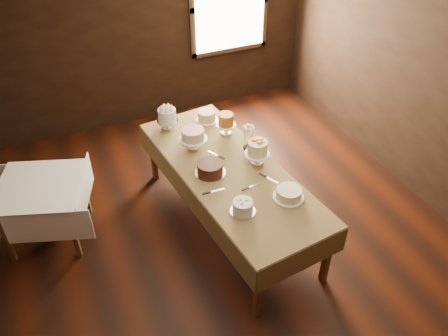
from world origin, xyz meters
TOP-DOWN VIEW (x-y plane):
  - floor at (0.00, 0.00)m, footprint 5.00×6.00m
  - wall_back at (0.00, 3.00)m, footprint 5.00×0.02m
  - wall_right at (2.50, 0.00)m, footprint 0.02×6.00m
  - window at (1.30, 2.94)m, footprint 1.10×0.05m
  - display_table at (0.12, 0.34)m, footprint 1.30×2.69m
  - side_table at (-1.79, 0.96)m, footprint 1.11×1.11m
  - cake_meringue at (-0.23, 1.36)m, footprint 0.26×0.26m
  - cake_speckled at (0.27, 1.34)m, footprint 0.28×0.28m
  - cake_lattice at (-0.09, 0.86)m, footprint 0.36×0.36m
  - cake_caramel at (0.37, 0.98)m, footprint 0.25×0.25m
  - cake_chocolate at (-0.09, 0.35)m, footprint 0.35×0.35m
  - cake_flowers at (0.44, 0.32)m, footprint 0.30×0.30m
  - cake_swirl at (-0.03, -0.32)m, footprint 0.28×0.28m
  - cake_cream at (0.47, -0.32)m, footprint 0.31×0.31m
  - cake_server_a at (0.25, -0.01)m, footprint 0.24×0.06m
  - cake_server_b at (0.45, -0.02)m, footprint 0.13×0.23m
  - cake_server_c at (0.07, 0.66)m, footprint 0.13×0.23m
  - cake_server_e at (-0.13, 0.06)m, footprint 0.24×0.03m
  - flower_vase at (0.45, 0.55)m, footprint 0.15×0.15m
  - flower_bouquet at (0.45, 0.55)m, footprint 0.14×0.14m

SIDE VIEW (x-z plane):
  - floor at x=0.00m, z-range -0.01..0.01m
  - side_table at x=-1.79m, z-range 0.28..1.02m
  - display_table at x=0.12m, z-range 0.34..1.14m
  - cake_server_a at x=0.25m, z-range 0.80..0.81m
  - cake_server_b at x=0.45m, z-range 0.80..0.81m
  - cake_server_c at x=0.07m, z-range 0.80..0.81m
  - cake_server_e at x=-0.13m, z-range 0.80..0.81m
  - cake_cream at x=0.47m, z-range 0.80..0.91m
  - cake_swirl at x=-0.03m, z-range 0.80..0.93m
  - flower_vase at x=0.45m, z-range 0.80..0.93m
  - cake_chocolate at x=-0.09m, z-range 0.80..0.93m
  - cake_speckled at x=0.27m, z-range 0.80..0.93m
  - cake_lattice at x=-0.09m, z-range 0.79..1.03m
  - cake_caramel at x=0.37m, z-range 0.78..1.06m
  - cake_meringue at x=-0.23m, z-range 0.79..1.06m
  - cake_flowers at x=0.44m, z-range 0.78..1.07m
  - flower_bouquet at x=0.45m, z-range 0.95..1.15m
  - wall_back at x=0.00m, z-range 0.00..2.80m
  - wall_right at x=2.50m, z-range 0.00..2.80m
  - window at x=1.30m, z-range 0.95..2.25m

